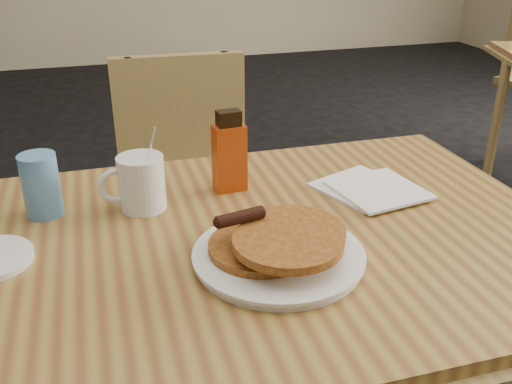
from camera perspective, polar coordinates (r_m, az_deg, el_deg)
main_table at (r=1.08m, az=-0.97°, el=-6.31°), size 1.28×0.88×0.75m
chair_main_far at (r=1.82m, az=-6.73°, el=1.40°), size 0.43×0.43×0.92m
pancake_plate at (r=0.98m, az=2.30°, el=-5.69°), size 0.30×0.30×0.09m
coffee_mug at (r=1.17m, az=-11.52°, el=0.98°), size 0.13×0.09×0.18m
syrup_bottle at (r=1.22m, az=-2.68°, el=3.83°), size 0.07×0.05×0.18m
napkin_stack at (r=1.26m, az=11.37°, el=0.33°), size 0.23×0.24×0.01m
blue_tumbler at (r=1.19m, az=-20.70°, el=0.64°), size 0.08×0.08×0.13m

